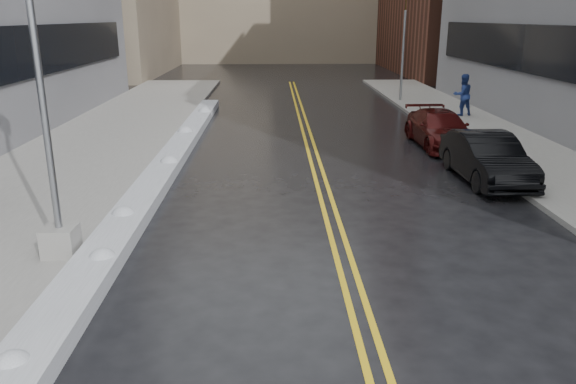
{
  "coord_description": "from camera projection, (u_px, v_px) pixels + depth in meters",
  "views": [
    {
      "loc": [
        1.05,
        -8.72,
        4.82
      ],
      "look_at": [
        1.35,
        2.49,
        1.3
      ],
      "focal_mm": 35.0,
      "sensor_mm": 36.0,
      "label": 1
    }
  ],
  "objects": [
    {
      "name": "ground",
      "position": [
        214.0,
        307.0,
        9.73
      ],
      "size": [
        160.0,
        160.0,
        0.0
      ],
      "primitive_type": "plane",
      "color": "black",
      "rests_on": "ground"
    },
    {
      "name": "sidewalk_west",
      "position": [
        74.0,
        162.0,
        19.1
      ],
      "size": [
        5.5,
        50.0,
        0.15
      ],
      "primitive_type": "cube",
      "color": "gray",
      "rests_on": "ground"
    },
    {
      "name": "sidewalk_east",
      "position": [
        530.0,
        159.0,
        19.5
      ],
      "size": [
        4.0,
        50.0,
        0.15
      ],
      "primitive_type": "cube",
      "color": "gray",
      "rests_on": "ground"
    },
    {
      "name": "lane_line_left",
      "position": [
        311.0,
        163.0,
        19.33
      ],
      "size": [
        0.12,
        50.0,
        0.01
      ],
      "primitive_type": "cube",
      "color": "gold",
      "rests_on": "ground"
    },
    {
      "name": "lane_line_right",
      "position": [
        320.0,
        162.0,
        19.34
      ],
      "size": [
        0.12,
        50.0,
        0.01
      ],
      "primitive_type": "cube",
      "color": "gold",
      "rests_on": "ground"
    },
    {
      "name": "snow_ridge",
      "position": [
        160.0,
        175.0,
        17.25
      ],
      "size": [
        0.9,
        30.0,
        0.34
      ],
      "primitive_type": "cube",
      "color": "silver",
      "rests_on": "ground"
    },
    {
      "name": "lamppost",
      "position": [
        48.0,
        141.0,
        10.8
      ],
      "size": [
        0.65,
        0.65,
        7.62
      ],
      "color": "gray",
      "rests_on": "sidewalk_west"
    },
    {
      "name": "fire_hydrant",
      "position": [
        504.0,
        146.0,
        19.34
      ],
      "size": [
        0.26,
        0.26,
        0.73
      ],
      "color": "maroon",
      "rests_on": "sidewalk_east"
    },
    {
      "name": "traffic_signal",
      "position": [
        404.0,
        43.0,
        31.82
      ],
      "size": [
        0.16,
        0.2,
        6.0
      ],
      "color": "gray",
      "rests_on": "sidewalk_east"
    },
    {
      "name": "pedestrian_east",
      "position": [
        463.0,
        95.0,
        27.42
      ],
      "size": [
        1.12,
        0.95,
        2.01
      ],
      "primitive_type": "imported",
      "rotation": [
        0.0,
        0.0,
        3.36
      ],
      "color": "navy",
      "rests_on": "sidewalk_east"
    },
    {
      "name": "car_black",
      "position": [
        487.0,
        158.0,
        16.94
      ],
      "size": [
        1.65,
        4.49,
        1.47
      ],
      "primitive_type": "imported",
      "rotation": [
        0.0,
        0.0,
        0.02
      ],
      "color": "black",
      "rests_on": "ground"
    },
    {
      "name": "car_maroon",
      "position": [
        440.0,
        129.0,
        21.59
      ],
      "size": [
        2.03,
        4.72,
        1.35
      ],
      "primitive_type": "imported",
      "rotation": [
        0.0,
        0.0,
        0.03
      ],
      "color": "#3A0909",
      "rests_on": "ground"
    }
  ]
}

